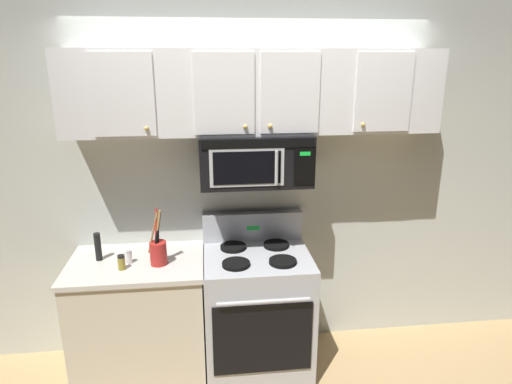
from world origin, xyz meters
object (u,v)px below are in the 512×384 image
Objects in this scene: salt_shaker at (129,257)px; spice_jar at (122,262)px; over_range_microwave at (255,159)px; utensil_crock_red at (158,250)px; pepper_mill at (98,247)px; stove_range at (257,309)px.

salt_shaker is 0.10m from spice_jar.
over_range_microwave reaches higher than spice_jar.
utensil_crock_red reaches higher than salt_shaker.
utensil_crock_red is at bearing 11.99° from spice_jar.
spice_jar is at bearing -168.01° from utensil_crock_red.
salt_shaker is (-0.88, -0.14, -0.63)m from over_range_microwave.
utensil_crock_red is 0.43m from pepper_mill.
salt_shaker is (-0.88, -0.02, 0.48)m from stove_range.
over_range_microwave reaches higher than salt_shaker.
pepper_mill is 0.25m from spice_jar.
over_range_microwave is 7.50× the size of spice_jar.
salt_shaker is at bearing 169.03° from utensil_crock_red.
over_range_microwave is 8.14× the size of salt_shaker.
over_range_microwave is 3.82× the size of pepper_mill.
stove_range is 2.80× the size of utensil_crock_red.
stove_range is 1.00m from salt_shaker.
spice_jar is (-0.91, -0.23, -0.63)m from over_range_microwave.
pepper_mill is (-1.10, 0.05, 0.53)m from stove_range.
salt_shaker is at bearing -171.13° from over_range_microwave.
stove_range is 1.04m from spice_jar.
over_range_microwave reaches higher than utensil_crock_red.
over_range_microwave reaches higher than pepper_mill.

